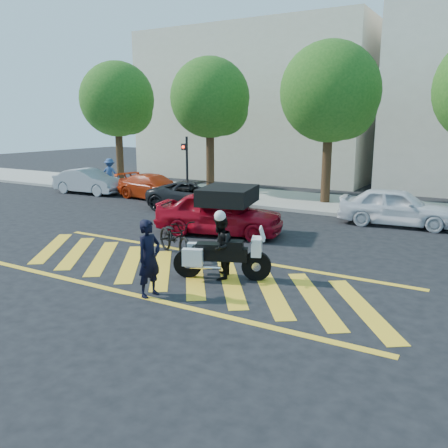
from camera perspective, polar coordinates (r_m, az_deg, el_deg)
The scene contains 18 objects.
ground at distance 12.84m, azimuth -5.41°, elevation -5.83°, with size 90.00×90.00×0.00m, color black.
sidewalk at distance 23.35m, azimuth 12.02°, elevation 2.45°, with size 60.00×5.00×0.15m, color #9E998E.
crosswalk at distance 12.86m, azimuth -5.55°, elevation -5.78°, with size 12.33×4.00×0.01m.
building_left at distance 34.41m, azimuth 4.30°, elevation 14.04°, with size 16.00×8.00×10.00m, color beige.
tree_far_left at distance 29.73m, azimuth -12.45°, elevation 14.14°, with size 4.40×4.40×7.41m.
tree_left at distance 25.80m, azimuth -1.39°, elevation 14.61°, with size 4.20×4.20×7.26m.
tree_center at distance 23.06m, azimuth 12.97°, elevation 14.82°, with size 4.60×4.60×7.56m.
signal_pole at distance 23.99m, azimuth -4.56°, elevation 7.39°, with size 0.28×0.43×3.20m.
officer_bike at distance 11.01m, azimuth -9.00°, elevation -4.11°, with size 0.66×0.43×1.81m, color black.
bicycle at distance 14.31m, azimuth -5.91°, elevation -1.58°, with size 0.75×2.14×1.12m, color black.
police_motorcycle at distance 12.15m, azimuth -0.44°, elevation -3.85°, with size 2.40×1.33×1.12m.
officer_moto at distance 12.11m, azimuth -0.48°, elevation -2.83°, with size 0.80×0.62×1.65m, color black.
red_convertible at distance 16.83m, azimuth -0.55°, elevation 1.33°, with size 1.82×4.53×1.54m, color #A60717.
parked_far_left at distance 27.38m, azimuth -15.97°, elevation 4.96°, with size 1.44×4.12×1.36m, color #929499.
parked_left at distance 24.70m, azimuth -8.41°, elevation 4.44°, with size 1.78×4.39×1.27m, color #BB2D0B.
parked_mid_left at distance 21.40m, azimuth -2.91°, elevation 3.42°, with size 2.21×4.79×1.33m, color black.
parked_mid_right at distance 19.45m, azimuth 20.03°, elevation 1.97°, with size 1.73×4.31×1.47m, color silver.
pedestrian_left at distance 28.11m, azimuth -13.56°, elevation 5.95°, with size 1.11×0.64×1.71m, color #2F4B83.
Camera 1 is at (7.18, -9.87, 4.01)m, focal length 38.00 mm.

